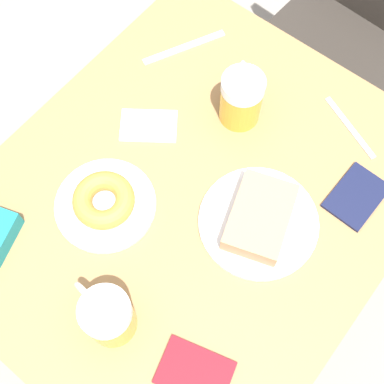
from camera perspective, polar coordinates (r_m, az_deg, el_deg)
ground_plane at (r=1.76m, az=0.00°, el=-9.83°), size 8.00×8.00×0.00m
table at (r=1.13m, az=0.00°, el=-1.78°), size 0.77×0.92×0.72m
chair at (r=1.67m, az=16.90°, el=17.64°), size 0.42×0.42×0.86m
plate_with_cake at (r=1.04m, az=7.19°, el=-2.90°), size 0.24×0.24×0.05m
plate_with_donut at (r=1.06m, az=-9.32°, el=-1.07°), size 0.20×0.20×0.05m
beer_mug_left at (r=1.12m, az=5.28°, el=9.99°), size 0.10×0.12×0.12m
beer_mug_center at (r=0.95m, az=-8.98°, el=-12.92°), size 0.13×0.09×0.12m
napkin_folded at (r=1.15m, az=-4.65°, el=7.07°), size 0.14×0.13×0.00m
fork at (r=1.19m, az=16.49°, el=6.63°), size 0.16×0.08×0.00m
knife at (r=1.27m, az=-0.84°, el=15.17°), size 0.10×0.19×0.00m
passport_near_edge at (r=0.99m, az=0.32°, el=-18.70°), size 0.15×0.12×0.01m
passport_far_edge at (r=1.12m, az=17.14°, el=-0.44°), size 0.09×0.13×0.01m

